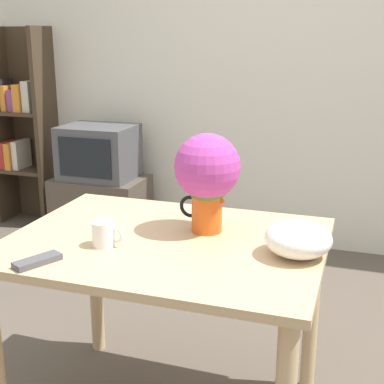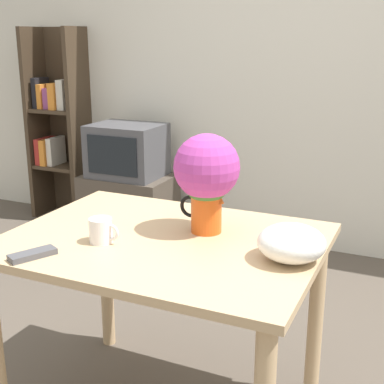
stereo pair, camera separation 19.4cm
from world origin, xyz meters
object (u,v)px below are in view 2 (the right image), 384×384
flower_vase (207,174)px  tv_set (127,150)px  white_bowl (291,243)px  coffee_mug (101,231)px

flower_vase → tv_set: flower_vase is taller
flower_vase → white_bowl: flower_vase is taller
flower_vase → white_bowl: size_ratio=1.65×
coffee_mug → white_bowl: 0.65m
coffee_mug → tv_set: bearing=118.6°
white_bowl → tv_set: bearing=134.3°
white_bowl → tv_set: (-1.59, 1.64, -0.15)m
flower_vase → white_bowl: (0.35, -0.13, -0.16)m
coffee_mug → white_bowl: (0.64, 0.12, 0.02)m
coffee_mug → tv_set: tv_set is taller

